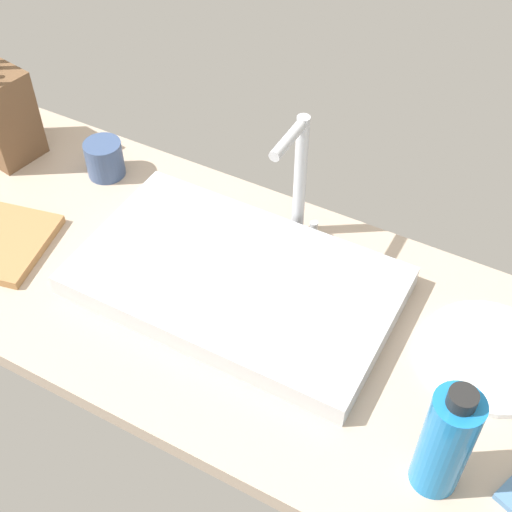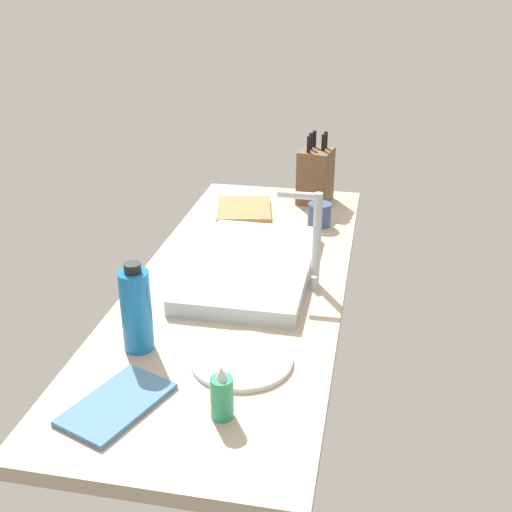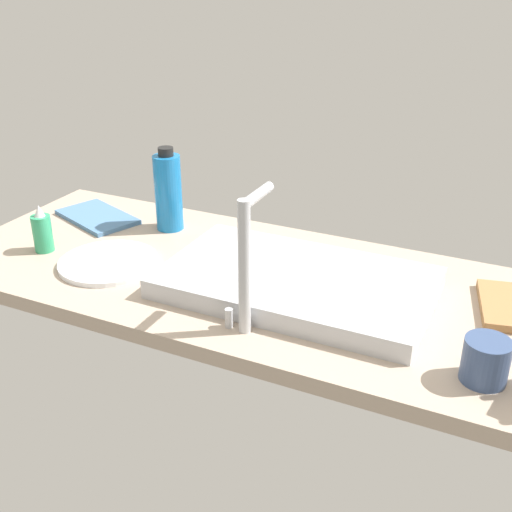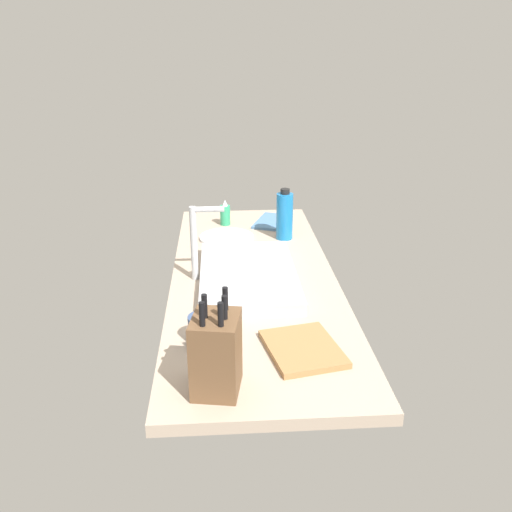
{
  "view_description": "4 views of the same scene",
  "coord_description": "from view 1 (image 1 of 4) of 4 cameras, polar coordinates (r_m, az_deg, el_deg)",
  "views": [
    {
      "loc": [
        39.82,
        -71.22,
        101.63
      ],
      "look_at": [
        -0.9,
        3.64,
        12.72
      ],
      "focal_mm": 49.65,
      "sensor_mm": 36.0,
      "label": 1
    },
    {
      "loc": [
        161.21,
        36.25,
        88.07
      ],
      "look_at": [
        -3.09,
        3.92,
        9.86
      ],
      "focal_mm": 45.24,
      "sensor_mm": 36.0,
      "label": 2
    },
    {
      "loc": [
        -48.01,
        115.0,
        70.17
      ],
      "look_at": [
        4.13,
        4.97,
        11.53
      ],
      "focal_mm": 44.26,
      "sensor_mm": 36.0,
      "label": 3
    },
    {
      "loc": [
        -183.8,
        11.76,
        85.31
      ],
      "look_at": [
        0.04,
        -0.88,
        11.34
      ],
      "focal_mm": 38.38,
      "sensor_mm": 36.0,
      "label": 4
    }
  ],
  "objects": [
    {
      "name": "dinner_plate",
      "position": [
        1.26,
        18.25,
        -7.65
      ],
      "size": [
        23.52,
        23.52,
        1.2
      ],
      "primitive_type": "cylinder",
      "color": "white",
      "rests_on": "countertop_slab"
    },
    {
      "name": "sink_basin",
      "position": [
        1.29,
        -1.63,
        -2.01
      ],
      "size": [
        57.54,
        34.02,
        4.38
      ],
      "primitive_type": "cube",
      "color": "#B7BABF",
      "rests_on": "countertop_slab"
    },
    {
      "name": "countertop_slab",
      "position": [
        1.29,
        -0.42,
        -4.54
      ],
      "size": [
        163.7,
        59.92,
        3.5
      ],
      "primitive_type": "cube",
      "color": "tan",
      "rests_on": "ground"
    },
    {
      "name": "faucet",
      "position": [
        1.3,
        3.46,
        6.65
      ],
      "size": [
        5.5,
        12.23,
        27.27
      ],
      "color": "#B7BABF",
      "rests_on": "countertop_slab"
    },
    {
      "name": "water_bottle",
      "position": [
        1.04,
        15.06,
        -14.25
      ],
      "size": [
        7.17,
        7.17,
        22.22
      ],
      "color": "#1970B7",
      "rests_on": "countertop_slab"
    },
    {
      "name": "coffee_mug",
      "position": [
        1.55,
        -12.11,
        7.67
      ],
      "size": [
        8.01,
        8.01,
        7.98
      ],
      "primitive_type": "cylinder",
      "color": "#384C75",
      "rests_on": "countertop_slab"
    }
  ]
}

